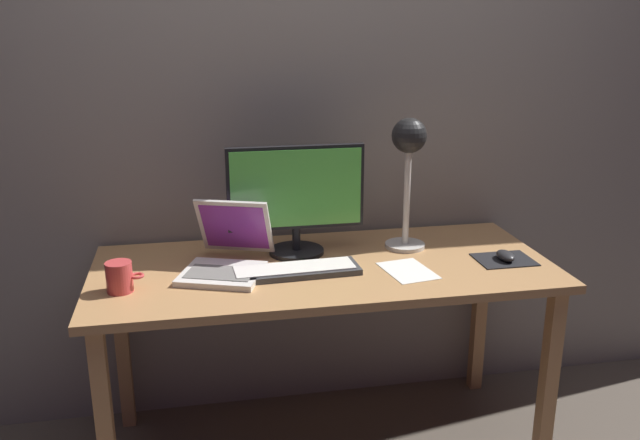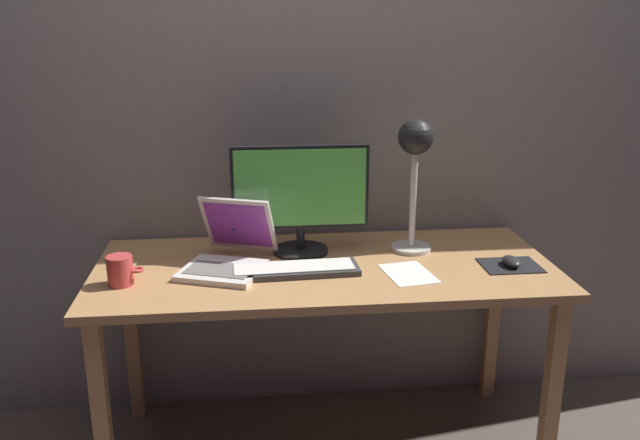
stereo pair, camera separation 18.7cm
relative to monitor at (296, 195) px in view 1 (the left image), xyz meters
name	(u,v)px [view 1 (the left image)]	position (x,y,z in m)	size (l,w,h in m)	color
back_wall	(303,91)	(0.07, 0.27, 0.34)	(4.80, 0.06, 2.60)	gray
desk	(324,285)	(0.07, -0.13, -0.30)	(1.60, 0.70, 0.74)	tan
monitor	(296,195)	(0.00, 0.00, 0.00)	(0.49, 0.20, 0.40)	black
keyboard_main	(295,270)	(-0.04, -0.20, -0.21)	(0.45, 0.16, 0.03)	#38383A
laptop	(228,251)	(-0.25, -0.11, -0.16)	(0.36, 0.41, 0.23)	silver
desk_lamp	(409,155)	(0.41, -0.01, 0.13)	(0.15, 0.15, 0.49)	beige
mousepad	(504,260)	(0.72, -0.21, -0.22)	(0.20, 0.16, 0.00)	black
mouse	(505,256)	(0.72, -0.22, -0.20)	(0.06, 0.10, 0.03)	#28282B
coffee_mug	(120,277)	(-0.60, -0.24, -0.17)	(0.12, 0.08, 0.10)	#CC3F3F
paper_sheet_near_mouse	(408,271)	(0.35, -0.25, -0.22)	(0.15, 0.21, 0.00)	white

